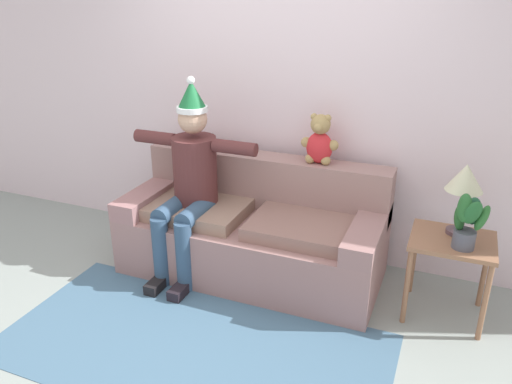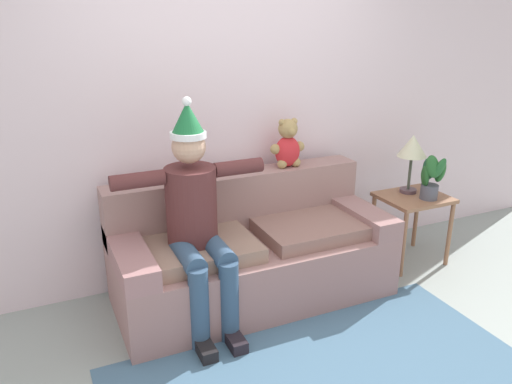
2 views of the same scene
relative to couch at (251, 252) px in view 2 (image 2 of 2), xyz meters
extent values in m
plane|color=#929E99|center=(0.00, -1.04, -0.34)|extent=(10.00, 10.00, 0.00)
cube|color=silver|center=(0.00, 0.51, 1.01)|extent=(7.00, 0.10, 2.70)
cube|color=gray|center=(0.00, -0.05, -0.12)|extent=(2.00, 0.87, 0.45)
cube|color=gray|center=(0.00, 0.26, 0.32)|extent=(2.00, 0.24, 0.43)
cube|color=#A07272|center=(-0.89, -0.05, 0.18)|extent=(0.22, 0.87, 0.14)
cube|color=gray|center=(0.89, -0.05, 0.18)|extent=(0.22, 0.87, 0.14)
cube|color=gray|center=(-0.45, -0.10, 0.16)|extent=(0.80, 0.61, 0.10)
cube|color=#8B665D|center=(0.45, -0.10, 0.16)|extent=(0.80, 0.61, 0.10)
cylinder|color=#552929|center=(-0.46, -0.07, 0.47)|extent=(0.34, 0.34, 0.52)
sphere|color=tan|center=(-0.46, -0.07, 0.87)|extent=(0.22, 0.22, 0.22)
cylinder|color=white|center=(-0.46, -0.07, 0.95)|extent=(0.23, 0.23, 0.04)
cone|color=#1A6B38|center=(-0.46, -0.07, 1.06)|extent=(0.21, 0.21, 0.20)
sphere|color=white|center=(-0.46, -0.07, 1.16)|extent=(0.06, 0.06, 0.06)
cylinder|color=#34506E|center=(-0.56, -0.27, 0.21)|extent=(0.14, 0.40, 0.14)
cylinder|color=#34506E|center=(-0.56, -0.47, -0.07)|extent=(0.13, 0.13, 0.55)
cube|color=black|center=(-0.56, -0.55, -0.30)|extent=(0.10, 0.24, 0.08)
cylinder|color=#34506E|center=(-0.36, -0.27, 0.21)|extent=(0.14, 0.40, 0.14)
cylinder|color=#34506E|center=(-0.36, -0.47, -0.07)|extent=(0.13, 0.13, 0.55)
cube|color=black|center=(-0.36, -0.55, -0.30)|extent=(0.10, 0.24, 0.08)
cylinder|color=#552929|center=(-0.80, -0.07, 0.69)|extent=(0.34, 0.10, 0.10)
cylinder|color=#552929|center=(-0.12, -0.07, 0.69)|extent=(0.34, 0.10, 0.10)
ellipsoid|color=red|center=(0.43, 0.26, 0.66)|extent=(0.20, 0.16, 0.24)
sphere|color=tan|center=(0.43, 0.26, 0.84)|extent=(0.15, 0.15, 0.15)
sphere|color=tan|center=(0.43, 0.20, 0.83)|extent=(0.07, 0.07, 0.07)
sphere|color=tan|center=(0.38, 0.26, 0.89)|extent=(0.05, 0.05, 0.05)
sphere|color=tan|center=(0.48, 0.26, 0.89)|extent=(0.05, 0.05, 0.05)
sphere|color=tan|center=(0.32, 0.26, 0.69)|extent=(0.08, 0.08, 0.08)
sphere|color=tan|center=(0.37, 0.23, 0.57)|extent=(0.08, 0.08, 0.08)
sphere|color=tan|center=(0.53, 0.26, 0.69)|extent=(0.08, 0.08, 0.08)
sphere|color=tan|center=(0.49, 0.23, 0.57)|extent=(0.08, 0.08, 0.08)
cube|color=#956649|center=(1.45, -0.06, 0.23)|extent=(0.54, 0.47, 0.03)
cylinder|color=#956649|center=(1.21, -0.26, -0.07)|extent=(0.04, 0.04, 0.56)
cylinder|color=#956649|center=(1.69, -0.26, -0.07)|extent=(0.04, 0.04, 0.56)
cylinder|color=#956649|center=(1.21, 0.14, -0.07)|extent=(0.04, 0.04, 0.56)
cylinder|color=#956649|center=(1.69, 0.14, -0.07)|extent=(0.04, 0.04, 0.56)
cylinder|color=#543E45|center=(1.47, 0.03, 0.26)|extent=(0.14, 0.14, 0.03)
cylinder|color=#454F40|center=(1.47, 0.03, 0.42)|extent=(0.02, 0.02, 0.28)
cone|color=beige|center=(1.47, 0.03, 0.65)|extent=(0.24, 0.24, 0.18)
cylinder|color=#50525E|center=(1.51, -0.16, 0.30)|extent=(0.14, 0.14, 0.12)
ellipsoid|color=#28652B|center=(1.59, -0.17, 0.47)|extent=(0.12, 0.11, 0.19)
ellipsoid|color=#1D5235|center=(1.54, -0.10, 0.48)|extent=(0.12, 0.12, 0.19)
ellipsoid|color=#215424|center=(1.47, -0.15, 0.44)|extent=(0.12, 0.13, 0.20)
ellipsoid|color=#24602B|center=(1.48, -0.20, 0.53)|extent=(0.12, 0.16, 0.20)
ellipsoid|color=#225F2D|center=(1.53, -0.22, 0.52)|extent=(0.15, 0.14, 0.20)
cube|color=#476C88|center=(0.00, -1.03, -0.34)|extent=(2.48, 1.24, 0.01)
camera|label=1|loc=(1.37, -3.31, 1.81)|focal=35.63mm
camera|label=2|loc=(-1.37, -3.10, 1.68)|focal=35.54mm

